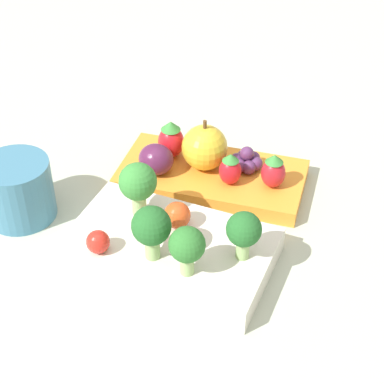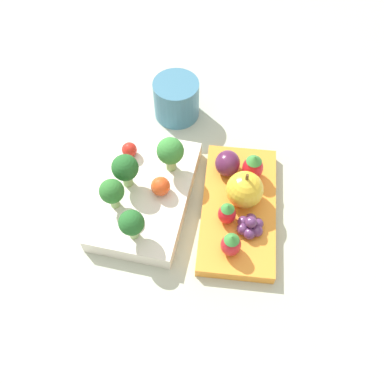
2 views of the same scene
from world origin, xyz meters
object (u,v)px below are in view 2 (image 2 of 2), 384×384
Objects in this scene: cherry_tomato_0 at (161,184)px; broccoli_floret_0 at (132,223)px; strawberry_1 at (231,244)px; strawberry_2 at (253,167)px; bento_box_fruit at (239,208)px; strawberry_0 at (227,213)px; grape_cluster at (250,226)px; broccoli_floret_2 at (125,169)px; plum at (228,163)px; bento_box_savoury at (146,195)px; broccoli_floret_1 at (170,152)px; apple at (245,190)px; broccoli_floret_3 at (112,192)px; cherry_tomato_1 at (129,150)px; drinking_cup at (176,99)px.

broccoli_floret_0 is at bearing 164.79° from cherry_tomato_0.
strawberry_2 reaches higher than strawberry_1.
bento_box_fruit is 0.16m from broccoli_floret_0.
broccoli_floret_0 is at bearing 112.08° from strawberry_0.
strawberry_0 is 0.99× the size of grape_cluster.
broccoli_floret_0 is 0.90× the size of broccoli_floret_2.
strawberry_0 is 0.09m from strawberry_2.
strawberry_2 is at bearing -96.06° from plum.
broccoli_floret_1 is (0.04, -0.03, 0.05)m from bento_box_savoury.
plum is (0.08, 0.01, -0.00)m from strawberry_0.
cherry_tomato_0 is 0.13m from strawberry_2.
bento_box_savoury is 7.60× the size of cherry_tomato_0.
strawberry_0 is at bearing -67.92° from broccoli_floret_0.
apple is at bearing -86.89° from cherry_tomato_0.
broccoli_floret_3 is (0.04, 0.04, 0.00)m from broccoli_floret_0.
apple reaches higher than strawberry_1.
cherry_tomato_1 is (0.06, 0.17, 0.03)m from bento_box_fruit.
broccoli_floret_3 is 0.07m from cherry_tomato_0.
bento_box_savoury is at bearing 101.31° from cherry_tomato_0.
strawberry_0 is (-0.03, -0.15, -0.03)m from broccoli_floret_2.
broccoli_floret_1 is 0.12m from strawberry_2.
grape_cluster is (-0.05, -0.01, -0.02)m from apple.
strawberry_0 is 0.93× the size of strawberry_1.
plum is at bearing -58.43° from cherry_tomato_0.
broccoli_floret_0 reaches higher than bento_box_fruit.
broccoli_floret_0 is at bearing 140.44° from plum.
strawberry_0 is (-0.08, -0.16, -0.00)m from cherry_tomato_1.
apple is at bearing -105.09° from cherry_tomato_1.
broccoli_floret_3 reaches higher than plum.
broccoli_floret_1 is at bearing -102.11° from cherry_tomato_1.
apple is at bearing -106.84° from broccoli_floret_1.
strawberry_2 is (0.08, -0.03, 0.00)m from strawberry_0.
drinking_cup is (0.17, 0.13, -0.01)m from apple.
broccoli_floret_1 reaches higher than bento_box_savoury.
strawberry_0 reaches higher than cherry_tomato_1.
cherry_tomato_0 is 0.59× the size of strawberry_2.
broccoli_floret_2 is at bearing 76.90° from grape_cluster.
plum is at bearing 23.07° from bento_box_fruit.
bento_box_fruit is 4.61× the size of strawberry_2.
cherry_tomato_1 is 0.59× the size of grape_cluster.
broccoli_floret_3 is 0.20m from strawberry_2.
cherry_tomato_0 reaches higher than cherry_tomato_1.
broccoli_floret_0 is at bearing 90.87° from strawberry_1.
broccoli_floret_1 reaches higher than broccoli_floret_0.
strawberry_2 reaches higher than grape_cluster.
strawberry_2 is (0.04, -0.01, -0.00)m from apple.
broccoli_floret_0 is at bearing -163.88° from cherry_tomato_1.
apple is 1.49× the size of strawberry_1.
bento_box_fruit is 0.04m from strawberry_0.
broccoli_floret_0 reaches higher than cherry_tomato_0.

